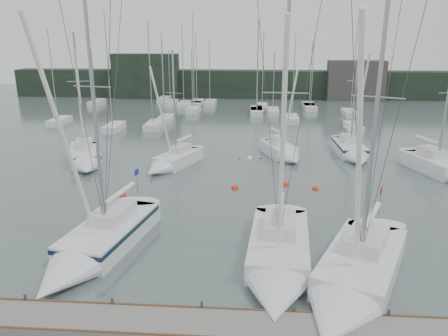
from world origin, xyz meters
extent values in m
plane|color=#4D5E5B|center=(0.00, 0.00, 0.00)|extent=(160.00, 160.00, 0.00)
cube|color=slate|center=(0.00, -5.00, 0.20)|extent=(24.00, 2.00, 0.40)
cube|color=black|center=(0.00, 62.00, 2.50)|extent=(90.00, 4.00, 5.00)
cube|color=black|center=(-20.00, 60.00, 4.00)|extent=(12.00, 3.00, 8.00)
cube|color=#423F3C|center=(18.00, 60.00, 3.50)|extent=(10.00, 3.00, 7.00)
cube|color=silver|center=(-17.47, 32.38, 0.35)|extent=(1.80, 4.50, 0.90)
cylinder|color=#97999E|center=(-17.47, 31.88, 7.46)|extent=(0.12, 0.12, 13.32)
cube|color=silver|center=(5.22, 39.53, 0.35)|extent=(1.80, 4.50, 0.90)
cylinder|color=#97999E|center=(5.22, 39.03, 6.25)|extent=(0.12, 0.12, 10.90)
cube|color=silver|center=(-11.41, 50.45, 0.35)|extent=(1.80, 4.50, 0.90)
cylinder|color=#97999E|center=(-11.41, 49.95, 6.82)|extent=(0.12, 0.12, 12.03)
cube|color=silver|center=(14.08, 44.56, 0.35)|extent=(1.80, 4.50, 0.90)
cylinder|color=#97999E|center=(14.08, 44.06, 7.30)|extent=(0.12, 0.12, 13.00)
cube|color=silver|center=(-9.53, 52.41, 0.35)|extent=(1.80, 4.50, 0.90)
cylinder|color=#97999E|center=(-9.53, 51.91, 6.15)|extent=(0.12, 0.12, 10.70)
cube|color=silver|center=(2.82, 45.11, 0.35)|extent=(1.80, 4.50, 0.90)
cylinder|color=#97999E|center=(2.82, 44.61, 4.94)|extent=(0.12, 0.12, 8.29)
cube|color=silver|center=(-9.31, 45.87, 0.35)|extent=(1.80, 4.50, 0.90)
cylinder|color=#97999E|center=(-9.31, 45.37, 5.08)|extent=(0.12, 0.12, 8.56)
cube|color=silver|center=(8.81, 50.70, 0.35)|extent=(1.80, 4.50, 0.90)
cylinder|color=#97999E|center=(8.81, 50.20, 5.69)|extent=(0.12, 0.12, 9.78)
cube|color=silver|center=(-25.97, 35.63, 0.35)|extent=(1.80, 4.50, 0.90)
cylinder|color=#97999E|center=(-25.97, 35.13, 6.50)|extent=(0.12, 0.12, 11.39)
cube|color=silver|center=(0.44, 44.63, 0.35)|extent=(1.80, 4.50, 0.90)
cylinder|color=#97999E|center=(0.44, 44.13, 7.02)|extent=(0.12, 0.12, 12.45)
cube|color=silver|center=(-7.34, 52.31, 0.35)|extent=(1.80, 4.50, 0.90)
cylinder|color=#97999E|center=(-7.34, 51.81, 5.64)|extent=(0.12, 0.12, 9.68)
cube|color=silver|center=(-12.08, 38.20, 0.35)|extent=(1.80, 4.50, 0.90)
cylinder|color=#97999E|center=(-12.08, 37.70, 5.93)|extent=(0.12, 0.12, 10.27)
cube|color=silver|center=(-15.81, 55.58, 0.35)|extent=(1.80, 4.50, 0.90)
cylinder|color=#97999E|center=(-15.81, 55.08, 6.39)|extent=(0.12, 0.12, 11.18)
cube|color=silver|center=(-13.88, 51.76, 0.35)|extent=(1.80, 4.50, 0.90)
cylinder|color=#97999E|center=(-13.88, 51.26, 4.92)|extent=(0.12, 0.12, 8.25)
cube|color=silver|center=(8.86, 49.15, 0.35)|extent=(1.80, 4.50, 0.90)
cylinder|color=#97999E|center=(8.86, 48.65, 6.21)|extent=(0.12, 0.12, 10.82)
cube|color=silver|center=(-26.52, 51.52, 0.35)|extent=(1.80, 4.50, 0.90)
cylinder|color=#97999E|center=(-26.52, 51.02, 4.93)|extent=(0.12, 0.12, 8.26)
cube|color=silver|center=(1.27, 49.19, 0.35)|extent=(1.80, 4.50, 0.90)
cylinder|color=#97999E|center=(1.27, 48.69, 6.39)|extent=(0.12, 0.12, 11.18)
cube|color=silver|center=(-9.61, 49.70, 0.35)|extent=(1.80, 4.50, 0.90)
cylinder|color=#97999E|center=(-9.61, 49.20, 7.65)|extent=(0.12, 0.12, 13.71)
cube|color=silver|center=(-12.75, 33.82, 0.35)|extent=(1.80, 4.50, 0.90)
cylinder|color=#97999E|center=(-12.75, 33.32, 6.94)|extent=(0.12, 0.12, 12.29)
cube|color=silver|center=(0.38, 46.01, 0.35)|extent=(1.80, 4.50, 0.90)
cylinder|color=#97999E|center=(0.38, 45.51, 7.25)|extent=(0.12, 0.12, 12.90)
cube|color=silver|center=(12.58, 34.58, 0.35)|extent=(1.80, 4.50, 0.90)
cylinder|color=#97999E|center=(12.58, 34.08, 6.25)|extent=(0.12, 0.12, 10.90)
cube|color=silver|center=(-8.21, 2.46, 0.48)|extent=(4.40, 7.67, 1.59)
cone|color=silver|center=(-9.19, -2.59, 0.48)|extent=(3.61, 3.62, 3.08)
cube|color=silver|center=(-8.10, 2.99, 1.65)|extent=(2.22, 3.16, 0.74)
cylinder|color=#97999E|center=(-8.31, 1.96, 7.90)|extent=(0.19, 0.19, 13.24)
cylinder|color=white|center=(-7.93, 3.88, 2.60)|extent=(0.97, 3.52, 0.30)
cube|color=#0E1D33|center=(-8.21, 2.46, 1.01)|extent=(4.43, 7.69, 0.27)
cube|color=navy|center=(-7.47, 6.21, 3.19)|extent=(0.13, 0.57, 0.38)
cube|color=silver|center=(1.65, 1.84, 0.45)|extent=(3.73, 7.50, 1.49)
cone|color=silver|center=(1.25, -3.34, 0.45)|extent=(3.41, 3.36, 3.18)
cube|color=silver|center=(1.69, 2.33, 1.54)|extent=(1.97, 3.04, 0.70)
cylinder|color=#97999E|center=(1.61, 1.32, 7.77)|extent=(0.18, 0.18, 13.15)
cylinder|color=white|center=(1.76, 3.29, 2.43)|extent=(0.55, 3.57, 0.28)
cube|color=navy|center=(1.95, 5.66, 2.98)|extent=(0.06, 0.54, 0.36)
cube|color=silver|center=(5.77, -0.06, 0.50)|extent=(6.08, 8.07, 1.66)
cone|color=silver|center=(3.58, -4.83, 0.50)|extent=(4.33, 4.25, 3.31)
cube|color=silver|center=(6.00, 0.44, 1.71)|extent=(2.89, 3.44, 0.77)
cylinder|color=#97999E|center=(5.55, -0.53, 7.88)|extent=(0.20, 0.20, 13.10)
cylinder|color=white|center=(6.39, 1.28, 2.71)|extent=(1.78, 3.39, 0.31)
cube|color=maroon|center=(7.40, 3.49, 3.31)|extent=(0.27, 0.55, 0.40)
cube|color=silver|center=(-15.87, 18.60, 0.49)|extent=(4.50, 5.95, 1.63)
cone|color=silver|center=(-14.46, 15.07, 0.49)|extent=(3.37, 3.13, 2.71)
cube|color=silver|center=(-16.07, 19.11, 1.68)|extent=(2.18, 2.53, 0.76)
cylinder|color=#97999E|center=(-15.73, 18.25, 6.60)|extent=(0.20, 0.20, 10.59)
cylinder|color=white|center=(-16.26, 19.59, 2.66)|extent=(1.25, 2.53, 0.30)
cube|color=#0E1D33|center=(-15.87, 18.60, 1.03)|extent=(4.52, 5.97, 0.27)
cube|color=silver|center=(-6.93, 18.55, 0.41)|extent=(4.12, 5.65, 1.38)
cone|color=silver|center=(-8.37, 15.15, 0.41)|extent=(2.98, 2.93, 2.30)
cube|color=silver|center=(-6.76, 18.97, 1.43)|extent=(1.97, 2.39, 0.64)
cylinder|color=#97999E|center=(-7.08, 18.21, 5.77)|extent=(0.17, 0.17, 9.33)
cylinder|color=white|center=(-6.53, 19.50, 2.25)|extent=(1.22, 2.42, 0.26)
cube|color=silver|center=(2.65, 22.37, 0.43)|extent=(3.73, 5.10, 1.42)
cone|color=silver|center=(3.79, 19.29, 0.43)|extent=(2.82, 2.64, 2.27)
cube|color=silver|center=(2.48, 22.81, 1.47)|extent=(1.81, 2.16, 0.66)
cylinder|color=#97999E|center=(2.76, 22.06, 5.47)|extent=(0.17, 0.17, 8.67)
cylinder|color=white|center=(2.33, 23.23, 2.32)|extent=(1.03, 2.20, 0.27)
cube|color=silver|center=(9.81, 23.45, 0.43)|extent=(2.70, 5.67, 1.43)
cone|color=silver|center=(9.96, 19.47, 0.43)|extent=(2.58, 2.49, 2.49)
cube|color=silver|center=(9.79, 23.93, 1.48)|extent=(1.45, 2.28, 0.67)
cylinder|color=#97999E|center=(9.82, 23.05, 6.34)|extent=(0.17, 0.17, 10.38)
cylinder|color=white|center=(9.76, 24.57, 2.34)|extent=(0.37, 2.74, 0.27)
cube|color=#0E1D33|center=(9.81, 23.45, 0.91)|extent=(2.72, 5.69, 0.24)
cube|color=silver|center=(16.11, 17.94, 0.48)|extent=(4.41, 6.33, 1.60)
cube|color=silver|center=(15.94, 18.44, 1.65)|extent=(2.14, 2.66, 0.75)
cylinder|color=#97999E|center=(16.25, 17.55, 6.08)|extent=(0.19, 0.19, 9.60)
cylinder|color=white|center=(15.73, 19.03, 2.61)|extent=(1.21, 2.77, 0.30)
sphere|color=red|center=(-1.31, 12.24, 0.00)|extent=(0.60, 0.60, 0.60)
sphere|color=red|center=(2.75, 13.35, 0.00)|extent=(0.59, 0.59, 0.59)
sphere|color=red|center=(-9.80, 10.06, 0.00)|extent=(0.63, 0.63, 0.63)
ellipsoid|color=white|center=(-0.05, -0.53, 6.26)|extent=(0.26, 0.46, 0.20)
cube|color=gray|center=(-0.33, -0.56, 6.28)|extent=(0.45, 0.18, 0.11)
cube|color=gray|center=(0.23, -0.51, 6.28)|extent=(0.45, 0.18, 0.11)
sphere|color=red|center=(5.06, 12.50, 0.00)|extent=(0.55, 0.55, 0.55)
camera|label=1|loc=(0.13, -20.32, 11.99)|focal=35.00mm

